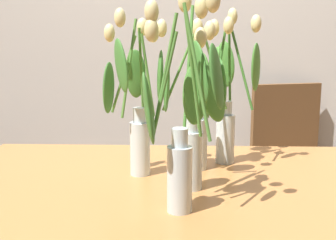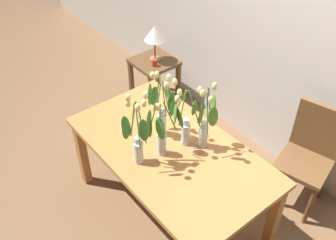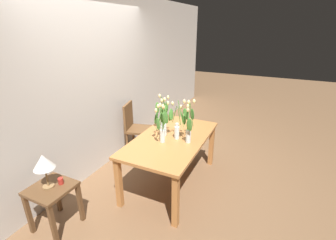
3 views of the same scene
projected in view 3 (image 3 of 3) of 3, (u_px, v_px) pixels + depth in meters
name	position (u px, v px, depth m)	size (l,w,h in m)	color
ground_plane	(171.00, 182.00, 3.57)	(18.00, 18.00, 0.00)	brown
room_wall_rear	(95.00, 85.00, 3.57)	(9.00, 0.10, 2.70)	beige
dining_table	(171.00, 143.00, 3.33)	(1.60, 0.90, 0.74)	#B7753D
tulip_vase_0	(165.00, 122.00, 3.28)	(0.26, 0.22, 0.53)	silver
tulip_vase_1	(189.00, 126.00, 3.07)	(0.23, 0.20, 0.58)	silver
tulip_vase_2	(161.00, 126.00, 3.08)	(0.21, 0.22, 0.55)	silver
tulip_vase_3	(163.00, 117.00, 3.40)	(0.22, 0.21, 0.56)	silver
tulip_vase_4	(178.00, 125.00, 3.19)	(0.15, 0.26, 0.59)	silver
dining_chair	(134.00, 125.00, 4.25)	(0.49, 0.49, 0.93)	brown
side_table	(52.00, 196.00, 2.62)	(0.44, 0.44, 0.55)	brown
table_lamp	(43.00, 163.00, 2.47)	(0.22, 0.22, 0.40)	olive
pillar_candle	(61.00, 181.00, 2.62)	(0.06, 0.06, 0.07)	#B72D23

